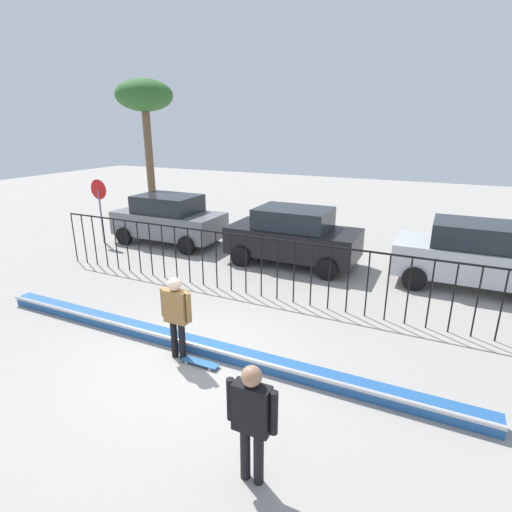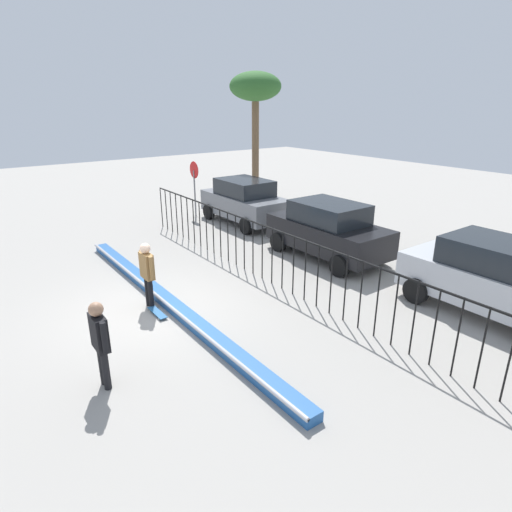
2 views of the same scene
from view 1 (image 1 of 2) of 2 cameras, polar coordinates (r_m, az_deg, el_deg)
The scene contains 11 objects.
ground_plane at distance 8.34m, azimuth -9.92°, elevation -14.64°, with size 60.00×60.00×0.00m, color #9E9991.
bowl_coping_ledge at distance 8.61m, azimuth -8.12°, elevation -12.48°, with size 11.00×0.40×0.27m.
perimeter_fence at distance 10.69m, azimuth 0.76°, elevation -0.58°, with size 14.04×0.04×1.68m.
skateboarder at distance 8.01m, azimuth -11.27°, elevation -7.67°, with size 0.70×0.26×1.73m.
skateboard at distance 8.19m, azimuth -7.96°, elevation -14.73°, with size 0.80×0.20×0.07m.
camera_operator at distance 5.38m, azimuth -0.61°, elevation -21.62°, with size 0.70×0.26×1.73m.
parked_car_gray at distance 16.08m, azimuth -12.30°, elevation 5.17°, with size 4.30×2.12×1.90m.
parked_car_black at distance 13.36m, azimuth 5.28°, elevation 2.88°, with size 4.30×2.12×1.90m.
parked_car_silver at distance 12.93m, azimuth 28.68°, elevation 0.14°, with size 4.30×2.12×1.90m.
stop_sign at distance 16.72m, azimuth -21.31°, elevation 7.09°, with size 0.76×0.07×2.50m.
palm_tree_short at distance 19.98m, azimuth -15.54°, elevation 20.55°, with size 2.55×2.55×6.43m.
Camera 1 is at (4.22, -5.63, 4.49)m, focal length 28.15 mm.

